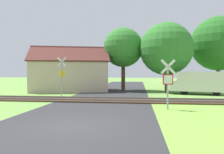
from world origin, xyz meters
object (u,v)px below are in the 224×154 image
Objects in this scene: tree_center at (123,48)px; crossing_sign_far at (62,74)px; stop_sign_near at (168,81)px; tree_right at (166,49)px; house at (70,75)px; tree_far at (218,44)px; mail_truck at (198,82)px.

crossing_sign_far is at bearing -126.30° from tree_center.
stop_sign_near is 0.82× the size of crossing_sign_far.
tree_right reaches higher than tree_center.
house is 1.12× the size of tree_far.
stop_sign_near is 0.39× the size of tree_center.
mail_truck is at bearing -26.95° from tree_center.
house is at bearing -58.00° from stop_sign_near.
mail_truck is (4.07, 9.21, -0.43)m from stop_sign_near.
house reaches higher than mail_truck.
tree_far is at bearing 24.44° from tree_right.
crossing_sign_far is 9.19m from tree_center.
mail_truck is (12.76, 3.10, -0.82)m from crossing_sign_far.
stop_sign_near is 10.08m from mail_truck.
tree_far is (7.94, 15.06, 4.02)m from stop_sign_near.
stop_sign_near is at bearing -117.80° from tree_far.
tree_right is (11.10, 0.29, 2.95)m from house.
tree_center reaches higher than mail_truck.
tree_right is at bearing -155.56° from tree_far.
tree_far is (11.50, 1.97, 0.55)m from tree_center.
house reaches higher than stop_sign_near.
stop_sign_near is at bearing -66.14° from house.
tree_center is at bearing -170.27° from tree_far.
crossing_sign_far reaches higher than stop_sign_near.
house is (-1.08, 5.66, -0.18)m from crossing_sign_far.
crossing_sign_far is at bearing -151.71° from tree_far.
house is at bearing -168.03° from tree_center.
crossing_sign_far is 13.16m from mail_truck.
tree_far is at bearing -19.59° from mail_truck.
tree_right reaches higher than stop_sign_near.
tree_right is 5.33m from mail_truck.
tree_far is (17.70, 3.29, 3.81)m from house.
tree_center is 11.69m from tree_far.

